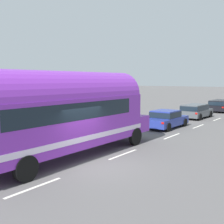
% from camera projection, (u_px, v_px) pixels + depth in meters
% --- Properties ---
extents(ground_plane, '(300.00, 300.00, 0.00)m').
position_uv_depth(ground_plane, '(93.00, 166.00, 12.58)').
color(ground_plane, '#565454').
extents(lane_markings, '(3.77, 80.00, 0.01)m').
position_uv_depth(lane_markings, '(168.00, 124.00, 24.62)').
color(lane_markings, silver).
rests_on(lane_markings, ground).
extents(painted_bus, '(2.69, 12.04, 4.12)m').
position_uv_depth(painted_bus, '(59.00, 111.00, 13.23)').
color(painted_bus, purple).
rests_on(painted_bus, ground).
extents(car_lead, '(2.07, 4.43, 1.37)m').
position_uv_depth(car_lead, '(166.00, 118.00, 22.42)').
color(car_lead, navy).
rests_on(car_lead, ground).
extents(car_second, '(2.05, 4.37, 1.37)m').
position_uv_depth(car_second, '(196.00, 110.00, 27.97)').
color(car_second, '#474C51').
rests_on(car_second, ground).
extents(car_third, '(2.05, 4.75, 1.37)m').
position_uv_depth(car_third, '(220.00, 105.00, 33.89)').
color(car_third, black).
rests_on(car_third, ground).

